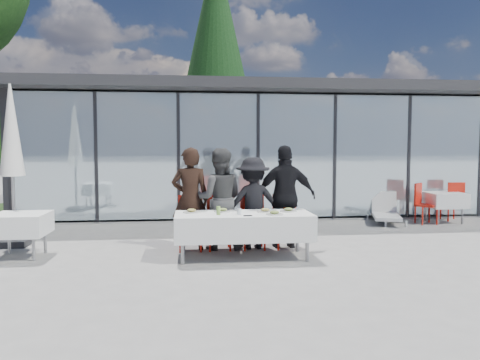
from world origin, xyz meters
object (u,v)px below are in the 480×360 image
at_px(plate_d, 288,210).
at_px(lounger, 385,212).
at_px(plate_extra, 274,213).
at_px(conifer_tree, 216,51).
at_px(juice_bottle, 218,211).
at_px(spare_chair_a, 422,201).
at_px(plate_b, 223,210).
at_px(diner_a, 190,199).
at_px(diner_d, 286,197).
at_px(market_umbrella, 11,141).
at_px(spare_table_left, 20,225).
at_px(diner_chair_c, 253,219).
at_px(spare_table_right, 444,200).
at_px(plate_c, 265,211).
at_px(dining_table, 243,226).
at_px(diner_b, 219,199).
at_px(diner_chair_d, 285,218).
at_px(folded_eyeglasses, 248,216).
at_px(spare_chair_b, 454,199).
at_px(diner_chair_a, 190,220).
at_px(plate_a, 192,211).
at_px(diner_chair_b, 219,219).

xyz_separation_m(plate_d, lounger, (3.11, 3.20, -0.52)).
bearing_deg(plate_extra, conifer_tree, 90.97).
bearing_deg(conifer_tree, juice_bottle, -93.04).
relative_size(plate_d, spare_chair_a, 0.30).
height_order(plate_b, plate_extra, same).
bearing_deg(diner_a, plate_d, 161.62).
xyz_separation_m(diner_d, market_umbrella, (-5.00, 0.65, 1.02)).
bearing_deg(plate_b, juice_bottle, -105.32).
distance_m(plate_extra, market_umbrella, 5.03).
xyz_separation_m(market_umbrella, conifer_tree, (4.40, 11.38, 4.02)).
distance_m(spare_table_left, lounger, 8.13).
distance_m(plate_b, spare_chair_a, 5.78).
bearing_deg(diner_chair_c, spare_table_right, 25.26).
xyz_separation_m(plate_extra, market_umbrella, (-4.62, 1.60, 1.19)).
distance_m(plate_b, plate_c, 0.72).
relative_size(diner_chair_c, conifer_tree, 0.09).
bearing_deg(plate_extra, dining_table, 154.55).
relative_size(diner_b, diner_chair_d, 1.87).
relative_size(diner_chair_d, lounger, 0.67).
relative_size(folded_eyeglasses, spare_chair_b, 0.14).
bearing_deg(spare_table_left, diner_b, 5.19).
bearing_deg(diner_d, conifer_tree, -86.16).
bearing_deg(folded_eyeglasses, diner_chair_a, 129.95).
bearing_deg(spare_table_left, plate_extra, -8.86).
xyz_separation_m(spare_chair_a, lounger, (-0.80, 0.28, -0.28)).
xyz_separation_m(diner_a, diner_chair_d, (1.74, 0.02, -0.38)).
xyz_separation_m(plate_d, spare_table_right, (4.51, 3.01, -0.22)).
relative_size(diner_d, spare_table_left, 2.19).
bearing_deg(spare_table_left, dining_table, -6.52).
height_order(diner_a, diner_b, diner_a).
distance_m(spare_table_left, conifer_tree, 14.05).
bearing_deg(conifer_tree, lounger, -68.96).
bearing_deg(plate_d, plate_extra, -131.47).
bearing_deg(plate_a, diner_chair_a, 92.19).
xyz_separation_m(folded_eyeglasses, spare_table_right, (5.27, 3.46, -0.20)).
height_order(spare_table_left, spare_table_right, same).
bearing_deg(diner_chair_b, juice_bottle, -94.16).
bearing_deg(spare_chair_a, spare_chair_b, 18.39).
bearing_deg(diner_chair_a, plate_extra, -35.81).
bearing_deg(lounger, plate_d, -134.22).
distance_m(plate_b, conifer_tree, 13.61).
xyz_separation_m(diner_chair_a, spare_chair_b, (6.56, 2.61, 0.00)).
bearing_deg(juice_bottle, spare_table_left, 170.17).
relative_size(plate_b, plate_c, 1.00).
xyz_separation_m(folded_eyeglasses, spare_chair_a, (4.67, 3.37, -0.22)).
relative_size(diner_chair_a, diner_d, 0.52).
xyz_separation_m(dining_table, conifer_tree, (0.26, 12.76, 5.45)).
relative_size(plate_extra, conifer_tree, 0.03).
xyz_separation_m(spare_chair_b, conifer_tree, (-5.42, 9.39, 5.45)).
relative_size(spare_table_left, market_umbrella, 0.29).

